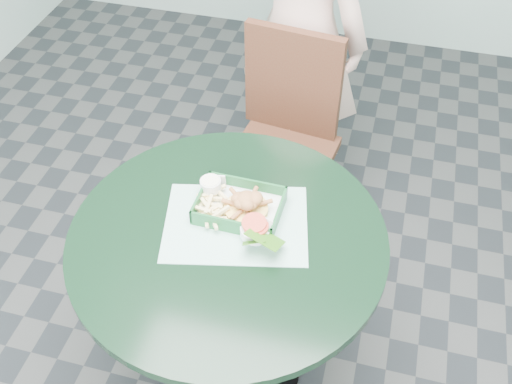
% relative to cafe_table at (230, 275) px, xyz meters
% --- Properties ---
extents(floor, '(4.00, 5.00, 0.02)m').
position_rel_cafe_table_xyz_m(floor, '(0.00, 0.00, -0.58)').
color(floor, '#303335').
rests_on(floor, ground).
extents(cafe_table, '(0.92, 0.92, 0.75)m').
position_rel_cafe_table_xyz_m(cafe_table, '(0.00, 0.00, 0.00)').
color(cafe_table, black).
rests_on(cafe_table, floor).
extents(dining_chair, '(0.40, 0.40, 0.93)m').
position_rel_cafe_table_xyz_m(dining_chair, '(0.00, 0.79, -0.05)').
color(dining_chair, '#50331C').
rests_on(dining_chair, floor).
extents(diner_person, '(0.76, 0.62, 1.78)m').
position_rel_cafe_table_xyz_m(diner_person, '(-0.02, 1.08, 0.31)').
color(diner_person, beige).
rests_on(diner_person, floor).
extents(placemat, '(0.47, 0.40, 0.00)m').
position_rel_cafe_table_xyz_m(placemat, '(0.01, 0.05, 0.17)').
color(placemat, '#94C9BB').
rests_on(placemat, cafe_table).
extents(food_basket, '(0.25, 0.18, 0.05)m').
position_rel_cafe_table_xyz_m(food_basket, '(0.01, 0.10, 0.19)').
color(food_basket, '#175628').
rests_on(food_basket, placemat).
extents(crab_sandwich, '(0.13, 0.13, 0.08)m').
position_rel_cafe_table_xyz_m(crab_sandwich, '(0.03, 0.09, 0.22)').
color(crab_sandwich, '#E6B855').
rests_on(crab_sandwich, food_basket).
extents(fries_pile, '(0.16, 0.16, 0.05)m').
position_rel_cafe_table_xyz_m(fries_pile, '(-0.06, 0.08, 0.21)').
color(fries_pile, '#FBE397').
rests_on(fries_pile, food_basket).
extents(sauce_ramekin, '(0.06, 0.06, 0.04)m').
position_rel_cafe_table_xyz_m(sauce_ramekin, '(-0.09, 0.14, 0.22)').
color(sauce_ramekin, silver).
rests_on(sauce_ramekin, food_basket).
extents(garnish_cup, '(0.13, 0.12, 0.05)m').
position_rel_cafe_table_xyz_m(garnish_cup, '(0.09, 0.00, 0.21)').
color(garnish_cup, white).
rests_on(garnish_cup, food_basket).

